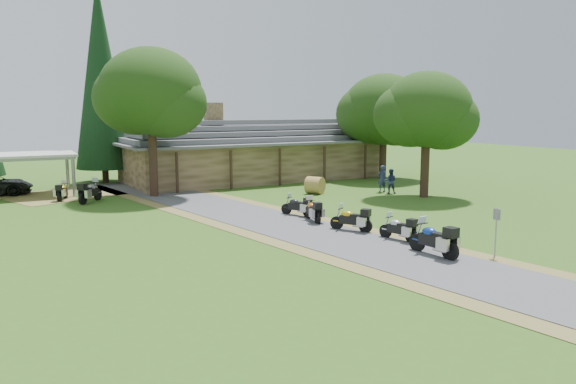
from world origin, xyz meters
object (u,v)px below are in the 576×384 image
motorcycle_row_b (398,227)px  motorcycle_row_c (351,218)px  motorcycle_row_a (433,238)px  motorcycle_row_d (313,209)px  motorcycle_carport_a (62,191)px  carport (24,175)px  hay_bale (315,185)px  motorcycle_carport_b (90,191)px  motorcycle_row_e (297,205)px  lodge (253,149)px

motorcycle_row_b → motorcycle_row_c: bearing=1.4°
motorcycle_row_a → motorcycle_row_c: (-0.14, 5.24, -0.10)m
motorcycle_row_a → motorcycle_row_b: size_ratio=1.22×
motorcycle_row_d → motorcycle_carport_a: motorcycle_row_d is taller
carport → hay_bale: 19.36m
motorcycle_row_b → motorcycle_carport_b: (-9.73, 17.30, 0.12)m
motorcycle_row_d → carport: bearing=48.5°
motorcycle_row_d → motorcycle_carport_a: 17.00m
carport → motorcycle_row_e: (12.09, -15.03, -0.81)m
lodge → motorcycle_row_e: bearing=-108.1°
motorcycle_row_a → motorcycle_row_b: (0.54, 2.68, -0.13)m
motorcycle_carport_b → motorcycle_row_d: bearing=-101.3°
motorcycle_carport_a → motorcycle_carport_b: motorcycle_carport_b is taller
motorcycle_carport_a → motorcycle_row_a: bearing=-130.5°
carport → motorcycle_carport_b: carport is taller
motorcycle_carport_a → lodge: bearing=-53.4°
motorcycle_row_d → motorcycle_carport_a: bearing=49.3°
motorcycle_row_a → motorcycle_row_e: 9.84m
lodge → motorcycle_row_d: lodge is taller
lodge → hay_bale: bearing=-89.7°
carport → motorcycle_row_c: (12.33, -19.62, -0.77)m
lodge → motorcycle_carport_b: lodge is taller
motorcycle_row_d → lodge: bearing=-3.8°
motorcycle_row_e → motorcycle_carport_b: size_ratio=0.82×
motorcycle_row_a → motorcycle_row_e: size_ratio=1.24×
carport → motorcycle_row_b: carport is taller
motorcycle_row_c → motorcycle_row_a: bearing=150.5°
hay_bale → motorcycle_carport_b: bearing=164.0°
motorcycle_row_d → motorcycle_carport_b: bearing=49.2°
hay_bale → motorcycle_row_b: bearing=-107.4°
motorcycle_carport_a → motorcycle_row_b: bearing=-126.2°
lodge → motorcycle_row_a: (-4.66, -25.26, -1.72)m
motorcycle_row_c → motorcycle_row_e: size_ratio=1.08×
motorcycle_row_b → motorcycle_carport_a: motorcycle_row_b is taller
motorcycle_row_e → hay_bale: 7.98m
motorcycle_row_b → motorcycle_row_c: size_ratio=0.94×
motorcycle_carport_a → motorcycle_row_c: bearing=-124.1°
motorcycle_row_e → hay_bale: motorcycle_row_e is taller
motorcycle_carport_b → lodge: bearing=-26.6°
motorcycle_row_e → motorcycle_carport_a: 15.69m
lodge → motorcycle_row_b: (-4.12, -22.58, -1.85)m
motorcycle_row_a → lodge: bearing=-14.5°
motorcycle_row_b → motorcycle_row_d: 5.51m
motorcycle_row_a → motorcycle_row_d: (-0.47, 8.09, -0.11)m
motorcycle_row_d → hay_bale: (5.18, 7.88, -0.04)m
hay_bale → motorcycle_row_c: bearing=-114.3°
motorcycle_row_b → hay_bale: 13.94m
carport → motorcycle_row_e: carport is taller
carport → hay_bale: bearing=-24.7°
lodge → motorcycle_carport_a: (-15.21, -3.48, -1.85)m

